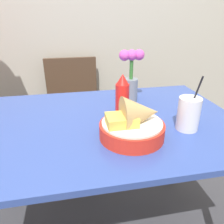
# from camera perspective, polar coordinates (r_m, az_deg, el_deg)

# --- Properties ---
(dining_table) EXTENTS (1.26, 0.81, 0.76)m
(dining_table) POSITION_cam_1_polar(r_m,az_deg,el_deg) (1.02, -3.56, -7.31)
(dining_table) COLOR #334C9E
(dining_table) RESTS_ON ground_plane
(chair_far_window) EXTENTS (0.40, 0.40, 0.89)m
(chair_far_window) POSITION_cam_1_polar(r_m,az_deg,el_deg) (1.77, -10.04, 1.90)
(chair_far_window) COLOR #473323
(chair_far_window) RESTS_ON ground_plane
(food_basket) EXTENTS (0.25, 0.25, 0.17)m
(food_basket) POSITION_cam_1_polar(r_m,az_deg,el_deg) (0.83, 5.85, -2.93)
(food_basket) COLOR red
(food_basket) RESTS_ON dining_table
(ketchup_bottle) EXTENTS (0.06, 0.06, 0.20)m
(ketchup_bottle) POSITION_cam_1_polar(r_m,az_deg,el_deg) (1.00, 2.70, 4.26)
(ketchup_bottle) COLOR red
(ketchup_bottle) RESTS_ON dining_table
(drink_cup) EXTENTS (0.09, 0.09, 0.23)m
(drink_cup) POSITION_cam_1_polar(r_m,az_deg,el_deg) (0.93, 19.31, -0.67)
(drink_cup) COLOR silver
(drink_cup) RESTS_ON dining_table
(flower_vase) EXTENTS (0.13, 0.07, 0.27)m
(flower_vase) POSITION_cam_1_polar(r_m,az_deg,el_deg) (1.15, 5.00, 9.35)
(flower_vase) COLOR gray
(flower_vase) RESTS_ON dining_table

